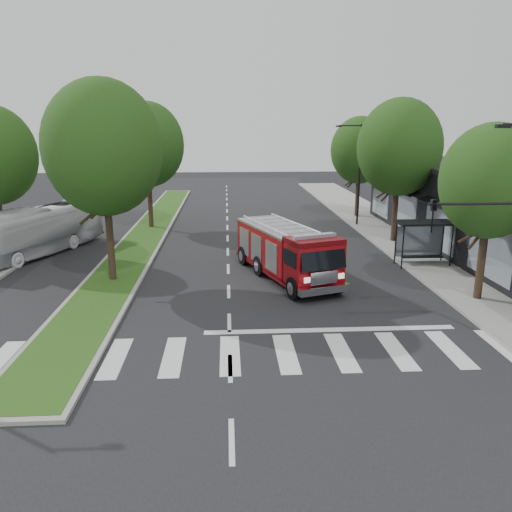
{
  "coord_description": "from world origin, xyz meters",
  "views": [
    {
      "loc": [
        -0.04,
        -19.22,
        7.85
      ],
      "look_at": [
        1.34,
        3.94,
        1.8
      ],
      "focal_mm": 35.0,
      "sensor_mm": 36.0,
      "label": 1
    }
  ],
  "objects": [
    {
      "name": "storefront_row",
      "position": [
        17.0,
        10.0,
        2.5
      ],
      "size": [
        8.0,
        30.0,
        5.0
      ],
      "primitive_type": "cube",
      "color": "black",
      "rests_on": "ground"
    },
    {
      "name": "streetlight_right_far",
      "position": [
        10.35,
        20.0,
        4.48
      ],
      "size": [
        2.11,
        0.2,
        8.0
      ],
      "color": "black",
      "rests_on": "ground"
    },
    {
      "name": "sidewalk_right",
      "position": [
        12.5,
        10.0,
        0.07
      ],
      "size": [
        5.0,
        80.0,
        0.15
      ],
      "primitive_type": "cube",
      "color": "gray",
      "rests_on": "ground"
    },
    {
      "name": "fire_engine",
      "position": [
        3.05,
        6.19,
        1.42
      ],
      "size": [
        5.15,
        8.9,
        2.96
      ],
      "rotation": [
        0.0,
        0.0,
        0.33
      ],
      "color": "#500407",
      "rests_on": "ground"
    },
    {
      "name": "bus_shelter",
      "position": [
        11.2,
        8.15,
        2.04
      ],
      "size": [
        3.2,
        1.6,
        2.61
      ],
      "color": "black",
      "rests_on": "ground"
    },
    {
      "name": "median",
      "position": [
        -6.0,
        18.0,
        0.08
      ],
      "size": [
        3.0,
        50.0,
        0.15
      ],
      "color": "gray",
      "rests_on": "ground"
    },
    {
      "name": "tree_right_mid",
      "position": [
        11.5,
        14.0,
        6.49
      ],
      "size": [
        5.6,
        5.6,
        9.72
      ],
      "color": "black",
      "rests_on": "ground"
    },
    {
      "name": "tree_right_far",
      "position": [
        11.5,
        24.0,
        5.84
      ],
      "size": [
        5.0,
        5.0,
        8.73
      ],
      "color": "black",
      "rests_on": "ground"
    },
    {
      "name": "ground",
      "position": [
        0.0,
        0.0,
        0.0
      ],
      "size": [
        140.0,
        140.0,
        0.0
      ],
      "primitive_type": "plane",
      "color": "black",
      "rests_on": "ground"
    },
    {
      "name": "tree_median_near",
      "position": [
        -6.0,
        6.0,
        6.81
      ],
      "size": [
        5.8,
        5.8,
        10.16
      ],
      "color": "black",
      "rests_on": "ground"
    },
    {
      "name": "tree_median_far",
      "position": [
        -6.0,
        20.0,
        6.49
      ],
      "size": [
        5.6,
        5.6,
        9.72
      ],
      "color": "black",
      "rests_on": "ground"
    },
    {
      "name": "tree_right_near",
      "position": [
        11.5,
        2.0,
        5.51
      ],
      "size": [
        4.4,
        4.4,
        8.05
      ],
      "color": "black",
      "rests_on": "ground"
    },
    {
      "name": "city_bus",
      "position": [
        -12.0,
        11.95,
        1.49
      ],
      "size": [
        6.29,
        10.89,
        2.99
      ],
      "primitive_type": "imported",
      "rotation": [
        0.0,
        0.0,
        -0.38
      ],
      "color": "silver",
      "rests_on": "ground"
    }
  ]
}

